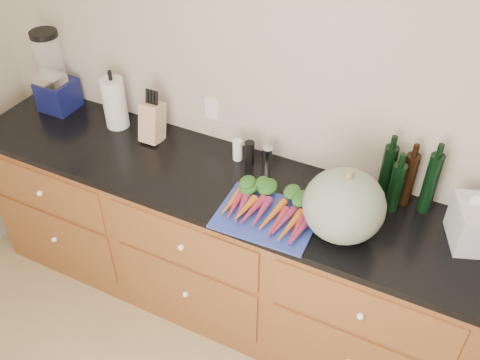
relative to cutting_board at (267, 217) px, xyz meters
The scene contains 14 objects.
wall_back 0.60m from the cutting_board, 81.52° to the left, with size 4.10×0.05×2.60m, color #B8AB98.
cabinets 0.52m from the cutting_board, 65.11° to the left, with size 3.60×0.64×0.90m.
countertop 0.18m from the cutting_board, 65.67° to the left, with size 3.64×0.62×0.04m, color black.
cutting_board is the anchor object (origin of this frame).
carrots 0.05m from the cutting_board, 90.00° to the left, with size 0.41×0.30×0.06m.
squash 0.37m from the cutting_board, 10.81° to the left, with size 0.35×0.35×0.32m, color #5E6D5B.
blender_appliance 1.53m from the cutting_board, 167.92° to the left, with size 0.19×0.19×0.48m.
paper_towel 1.12m from the cutting_board, 163.31° to the left, with size 0.13×0.13×0.29m, color silver.
knife_block 0.87m from the cutting_board, 159.71° to the left, with size 0.11×0.11×0.21m, color tan.
grinder_salt 0.47m from the cutting_board, 133.30° to the left, with size 0.05×0.05×0.12m, color silver.
grinder_pepper 0.43m from the cutting_board, 126.55° to the left, with size 0.05×0.05×0.13m, color black.
canister_chrome 0.38m from the cutting_board, 114.17° to the left, with size 0.05×0.05×0.12m, color silver.
tomato_box 0.41m from the cutting_board, 54.56° to the left, with size 0.14×0.11×0.06m, color white.
bottles 0.65m from the cutting_board, 35.30° to the left, with size 0.26×0.13×0.31m.
Camera 1 is at (0.61, -0.50, 2.63)m, focal length 40.00 mm.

